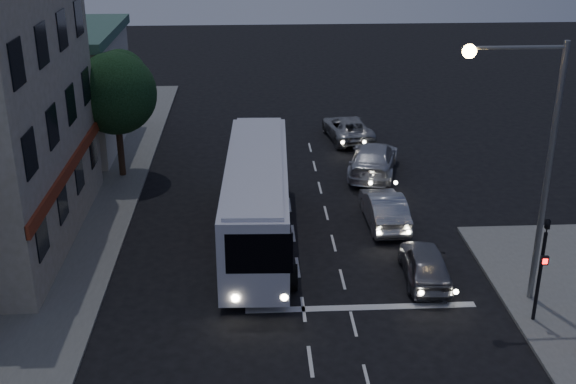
{
  "coord_description": "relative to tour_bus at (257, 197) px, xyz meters",
  "views": [
    {
      "loc": [
        -1.65,
        -19.33,
        13.28
      ],
      "look_at": [
        -0.26,
        7.26,
        2.2
      ],
      "focal_mm": 45.0,
      "sensor_mm": 36.0,
      "label": 1
    }
  ],
  "objects": [
    {
      "name": "ground",
      "position": [
        1.5,
        -7.44,
        -1.93
      ],
      "size": [
        120.0,
        120.0,
        0.0
      ],
      "primitive_type": "plane",
      "color": "black"
    },
    {
      "name": "road_markings",
      "position": [
        2.78,
        -4.13,
        -1.92
      ],
      "size": [
        8.0,
        30.55,
        0.01
      ],
      "color": "silver",
      "rests_on": "ground"
    },
    {
      "name": "tour_bus",
      "position": [
        0.0,
        0.0,
        0.0
      ],
      "size": [
        2.81,
        11.68,
        3.57
      ],
      "rotation": [
        0.0,
        0.0,
        -0.03
      ],
      "color": "silver",
      "rests_on": "ground"
    },
    {
      "name": "car_suv",
      "position": [
        6.11,
        -3.64,
        -1.26
      ],
      "size": [
        1.82,
        4.02,
        1.34
      ],
      "primitive_type": "imported",
      "rotation": [
        0.0,
        0.0,
        3.08
      ],
      "color": "gray",
      "rests_on": "ground"
    },
    {
      "name": "car_sedan_a",
      "position": [
        5.47,
        1.3,
        -1.21
      ],
      "size": [
        1.61,
        4.38,
        1.43
      ],
      "primitive_type": "imported",
      "rotation": [
        0.0,
        0.0,
        3.16
      ],
      "color": "silver",
      "rests_on": "ground"
    },
    {
      "name": "car_sedan_b",
      "position": [
        5.97,
        7.32,
        -1.13
      ],
      "size": [
        3.53,
        5.86,
        1.59
      ],
      "primitive_type": "imported",
      "rotation": [
        0.0,
        0.0,
        2.89
      ],
      "color": "silver",
      "rests_on": "ground"
    },
    {
      "name": "car_sedan_c",
      "position": [
        5.39,
        12.92,
        -1.25
      ],
      "size": [
        2.85,
        5.11,
        1.35
      ],
      "primitive_type": "imported",
      "rotation": [
        0.0,
        0.0,
        3.27
      ],
      "color": "#A4A4A4",
      "rests_on": "ground"
    },
    {
      "name": "traffic_signal_main",
      "position": [
        9.1,
        -6.66,
        0.49
      ],
      "size": [
        0.25,
        0.35,
        4.1
      ],
      "color": "black",
      "rests_on": "sidewalk_near"
    },
    {
      "name": "streetlight",
      "position": [
        8.84,
        -5.24,
        3.8
      ],
      "size": [
        3.32,
        0.44,
        9.0
      ],
      "color": "slate",
      "rests_on": "sidewalk_near"
    },
    {
      "name": "low_building_north",
      "position": [
        -12.0,
        12.56,
        1.46
      ],
      "size": [
        9.4,
        9.4,
        6.5
      ],
      "color": "beige",
      "rests_on": "sidewalk_far"
    },
    {
      "name": "street_tree",
      "position": [
        -6.71,
        7.58,
        2.57
      ],
      "size": [
        4.0,
        4.0,
        6.2
      ],
      "color": "black",
      "rests_on": "sidewalk_far"
    }
  ]
}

